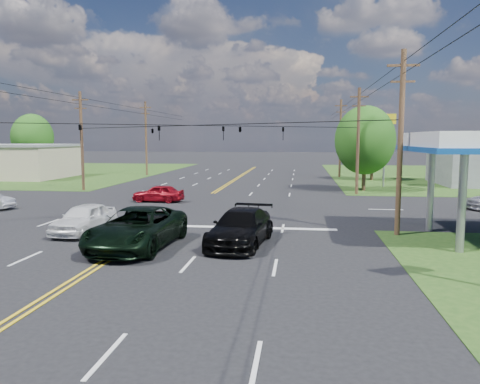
# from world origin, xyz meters

# --- Properties ---
(ground) EXTENTS (280.00, 280.00, 0.00)m
(ground) POSITION_xyz_m (0.00, 12.00, 0.00)
(ground) COLOR black
(ground) RESTS_ON ground
(grass_nw) EXTENTS (46.00, 48.00, 0.03)m
(grass_nw) POSITION_xyz_m (-35.00, 44.00, 0.00)
(grass_nw) COLOR #204415
(grass_nw) RESTS_ON ground
(stop_bar) EXTENTS (10.00, 0.50, 0.02)m
(stop_bar) POSITION_xyz_m (5.00, 4.00, 0.00)
(stop_bar) COLOR silver
(stop_bar) RESTS_ON ground
(retail_nw) EXTENTS (16.00, 11.00, 4.00)m
(retail_nw) POSITION_xyz_m (-30.00, 34.00, 2.00)
(retail_nw) COLOR #B5AD88
(retail_nw) RESTS_ON ground
(pole_se) EXTENTS (1.60, 0.28, 9.50)m
(pole_se) POSITION_xyz_m (13.00, 3.00, 4.92)
(pole_se) COLOR #49341F
(pole_se) RESTS_ON ground
(pole_nw) EXTENTS (1.60, 0.28, 9.50)m
(pole_nw) POSITION_xyz_m (-13.00, 21.00, 4.92)
(pole_nw) COLOR #49341F
(pole_nw) RESTS_ON ground
(pole_ne) EXTENTS (1.60, 0.28, 9.50)m
(pole_ne) POSITION_xyz_m (13.00, 21.00, 4.92)
(pole_ne) COLOR #49341F
(pole_ne) RESTS_ON ground
(pole_left_far) EXTENTS (1.60, 0.28, 10.00)m
(pole_left_far) POSITION_xyz_m (-13.00, 40.00, 5.17)
(pole_left_far) COLOR #49341F
(pole_left_far) RESTS_ON ground
(pole_right_far) EXTENTS (1.60, 0.28, 10.00)m
(pole_right_far) POSITION_xyz_m (13.00, 40.00, 5.17)
(pole_right_far) COLOR #49341F
(pole_right_far) RESTS_ON ground
(span_wire_signals) EXTENTS (26.00, 18.00, 1.13)m
(span_wire_signals) POSITION_xyz_m (0.00, 12.00, 6.00)
(span_wire_signals) COLOR black
(span_wire_signals) RESTS_ON ground
(power_lines) EXTENTS (26.04, 100.00, 0.64)m
(power_lines) POSITION_xyz_m (0.00, 10.00, 8.60)
(power_lines) COLOR black
(power_lines) RESTS_ON ground
(tree_right_a) EXTENTS (5.70, 5.70, 8.18)m
(tree_right_a) POSITION_xyz_m (14.00, 24.00, 4.87)
(tree_right_a) COLOR #49341F
(tree_right_a) RESTS_ON ground
(tree_right_b) EXTENTS (4.94, 4.94, 7.09)m
(tree_right_b) POSITION_xyz_m (16.50, 36.00, 4.22)
(tree_right_b) COLOR #49341F
(tree_right_b) RESTS_ON ground
(tree_far_l) EXTENTS (6.08, 6.08, 8.72)m
(tree_far_l) POSITION_xyz_m (-32.00, 44.00, 5.19)
(tree_far_l) COLOR #49341F
(tree_far_l) RESTS_ON ground
(pickup_dkgreen) EXTENTS (3.46, 6.85, 1.86)m
(pickup_dkgreen) POSITION_xyz_m (0.50, -1.47, 0.93)
(pickup_dkgreen) COLOR black
(pickup_dkgreen) RESTS_ON ground
(suv_black) EXTENTS (3.08, 6.06, 1.69)m
(suv_black) POSITION_xyz_m (5.17, -0.25, 0.84)
(suv_black) COLOR black
(suv_black) RESTS_ON ground
(pickup_white) EXTENTS (2.26, 4.79, 1.58)m
(pickup_white) POSITION_xyz_m (-3.50, 1.44, 0.79)
(pickup_white) COLOR white
(pickup_white) RESTS_ON ground
(sedan_red) EXTENTS (4.13, 1.80, 1.38)m
(sedan_red) POSITION_xyz_m (-3.29, 13.93, 0.69)
(sedan_red) COLOR maroon
(sedan_red) RESTS_ON ground
(polesign_ne) EXTENTS (2.10, 0.72, 7.62)m
(polesign_ne) POSITION_xyz_m (16.54, 28.10, 5.87)
(polesign_ne) COLOR #A5A5AA
(polesign_ne) RESTS_ON ground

